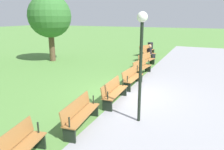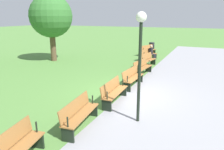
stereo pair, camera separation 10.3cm
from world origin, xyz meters
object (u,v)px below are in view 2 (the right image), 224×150
Objects in this scene: bench_0 at (148,50)px; lamp_post at (140,46)px; person_seated at (152,52)px; bench_3 at (142,67)px; tree_1 at (51,16)px; bench_6 at (79,113)px; bench_1 at (149,54)px; bench_4 at (132,77)px; bench_5 at (114,91)px; trash_bin at (152,47)px; bench_2 at (147,60)px.

bench_0 is 12.91m from lamp_post.
person_seated is 10.79m from lamp_post.
bench_3 is 8.18m from tree_1.
bench_0 is at bearing 179.97° from bench_6.
bench_1 and bench_3 have the same top height.
bench_1 is 6.84m from bench_4.
bench_3 is 6.24m from lamp_post.
bench_3 is at bearing 30.95° from bench_0.
bench_4 is at bearing 10.32° from bench_3.
tree_1 is (-8.13, -7.55, 2.89)m from bench_6.
bench_6 is (2.28, -0.16, 0.00)m from bench_5.
bench_1 is 0.38× the size of tree_1.
tree_1 is (-5.85, -7.71, 2.89)m from bench_5.
bench_5 is 2.29m from bench_6.
bench_1 is 4.57m from bench_3.
bench_0 is 6.84m from bench_3.
bench_1 is 0.33m from person_seated.
bench_5 is 9.30m from person_seated.
person_seated reaches higher than bench_6.
person_seated is (-6.98, -0.78, 0.16)m from bench_4.
bench_3 is 4.74m from person_seated.
trash_bin reaches higher than bench_0.
trash_bin is at bearing -167.57° from lamp_post.
trash_bin reaches higher than bench_1.
bench_1 is 8.00m from tree_1.
bench_6 is (9.11, 0.33, 0.00)m from bench_2.
bench_1 is 1.02× the size of bench_4.
trash_bin reaches higher than bench_6.
bench_2 is 1.01× the size of bench_6.
bench_2 and bench_6 have the same top height.
bench_3 is 2.29m from bench_4.
bench_5 is at bearing 52.83° from tree_1.
bench_3 is 0.53× the size of lamp_post.
bench_5 is (6.83, 0.49, 0.00)m from bench_2.
lamp_post is (10.40, 2.16, 1.86)m from person_seated.
lamp_post is at bearing 24.12° from bench_4.
bench_1 is 9.11m from bench_5.
bench_4 is at bearing 177.93° from bench_5.
bench_2 and bench_4 have the same top height.
tree_1 reaches higher than bench_4.
bench_2 and bench_3 have the same top height.
bench_4 is (6.77, 0.98, 0.00)m from bench_1.
bench_0 is 2.28m from bench_1.
bench_0 is at bearing -173.83° from bench_5.
lamp_post is 14.56m from trash_bin.
person_seated is 1.26× the size of trash_bin.
lamp_post is at bearing 26.22° from person_seated.
bench_2 is at bearing 21.18° from person_seated.
lamp_post is (5.70, 1.55, 2.02)m from bench_3.
trash_bin reaches higher than bench_5.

